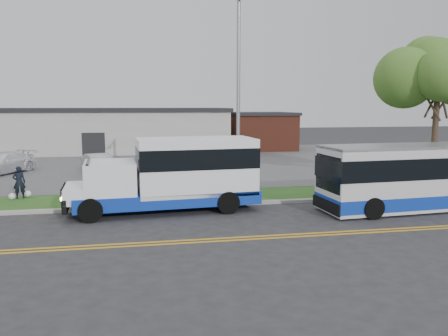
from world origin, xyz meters
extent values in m
plane|color=#28282B|center=(0.00, 0.00, 0.00)|extent=(140.00, 140.00, 0.00)
cube|color=gold|center=(0.00, -3.85, 0.01)|extent=(70.00, 0.12, 0.01)
cube|color=gold|center=(0.00, -4.15, 0.01)|extent=(70.00, 0.12, 0.01)
cube|color=#9E9B93|center=(0.00, 1.10, 0.07)|extent=(80.00, 0.30, 0.15)
cube|color=#264D19|center=(0.00, 2.90, 0.05)|extent=(80.00, 3.30, 0.10)
cube|color=#4C4C4F|center=(0.00, 17.00, 0.05)|extent=(80.00, 25.00, 0.10)
cube|color=#9E9E99|center=(-6.00, 27.00, 2.00)|extent=(25.00, 10.00, 4.00)
cube|color=black|center=(-6.00, 27.00, 4.17)|extent=(25.40, 10.40, 0.35)
cube|color=black|center=(-6.00, 22.05, 1.10)|extent=(2.00, 0.15, 2.20)
cube|color=brown|center=(10.50, 26.00, 1.80)|extent=(6.00, 7.00, 3.60)
cube|color=black|center=(10.50, 26.00, 3.75)|extent=(6.30, 7.30, 0.30)
cylinder|color=#372A1E|center=(14.00, 3.00, 2.48)|extent=(0.32, 0.32, 4.76)
ellipsoid|color=#3D6A25|center=(14.00, 3.00, 6.22)|extent=(5.20, 5.20, 4.42)
cylinder|color=gray|center=(3.00, 2.80, 4.85)|extent=(0.18, 0.18, 9.50)
cube|color=#0F33A5|center=(-0.62, 0.63, 0.63)|extent=(7.97, 3.21, 0.57)
cube|color=white|center=(0.63, 0.72, 1.95)|extent=(5.23, 3.01, 2.41)
cube|color=black|center=(0.63, 0.72, 2.35)|extent=(5.26, 3.06, 0.86)
cube|color=white|center=(-3.02, 0.45, 1.55)|extent=(2.24, 2.61, 1.38)
cube|color=black|center=(-3.88, 0.38, 1.78)|extent=(0.28, 2.18, 1.03)
cube|color=white|center=(-4.28, 0.35, 0.97)|extent=(1.32, 2.43, 0.63)
cube|color=black|center=(-4.80, 0.31, 0.63)|extent=(0.35, 2.36, 0.57)
sphere|color=#FFD88C|center=(-4.79, -0.55, 0.92)|extent=(0.25, 0.25, 0.23)
sphere|color=#FFD88C|center=(-4.92, 1.17, 0.92)|extent=(0.25, 0.25, 0.23)
cylinder|color=black|center=(-3.73, -0.85, 0.48)|extent=(0.98, 0.39, 0.96)
cylinder|color=black|center=(-3.92, 1.62, 0.48)|extent=(0.98, 0.39, 0.96)
cylinder|color=black|center=(1.87, -0.43, 0.48)|extent=(0.98, 0.39, 0.96)
cylinder|color=black|center=(1.69, 2.04, 0.48)|extent=(0.98, 0.39, 0.96)
cube|color=silver|center=(11.03, -1.06, 1.45)|extent=(10.40, 3.01, 2.71)
cube|color=#0F33A5|center=(11.03, -1.06, 0.51)|extent=(10.42, 3.03, 0.56)
cube|color=black|center=(11.03, -1.06, 1.96)|extent=(10.44, 3.05, 0.89)
cube|color=black|center=(5.96, -1.40, 1.77)|extent=(0.23, 2.15, 1.49)
cube|color=black|center=(5.89, -1.40, 0.42)|extent=(0.27, 2.34, 0.47)
cube|color=gray|center=(11.03, -1.06, 2.82)|extent=(10.40, 3.01, 0.11)
cylinder|color=black|center=(7.47, -2.40, 0.45)|extent=(0.91, 0.36, 0.90)
cylinder|color=black|center=(7.33, -0.20, 0.45)|extent=(0.91, 0.36, 0.90)
imported|color=black|center=(-7.58, 4.00, 0.89)|extent=(0.66, 0.52, 1.58)
imported|color=#B1B2B8|center=(-4.46, 10.96, 0.78)|extent=(2.89, 4.35, 1.36)
imported|color=white|center=(-10.85, 12.56, 0.80)|extent=(3.98, 5.20, 1.40)
sphere|color=white|center=(-7.88, 3.75, 0.26)|extent=(0.32, 0.32, 0.32)
sphere|color=white|center=(-7.28, 4.25, 0.26)|extent=(0.32, 0.32, 0.32)
camera|label=1|loc=(-1.61, -18.26, 4.56)|focal=35.00mm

